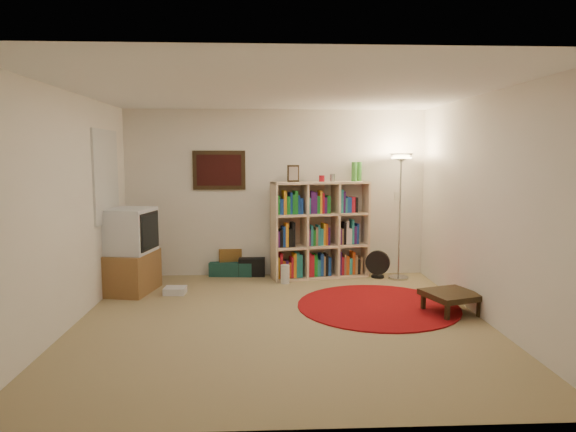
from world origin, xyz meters
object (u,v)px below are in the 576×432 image
floor_fan (378,264)px  side_table (451,296)px  bookshelf (319,231)px  tv_stand (131,252)px  floor_lamp (401,175)px  suitcase (232,267)px

floor_fan → side_table: floor_fan is taller
bookshelf → tv_stand: size_ratio=1.53×
floor_lamp → side_table: size_ratio=2.66×
bookshelf → side_table: 2.34m
suitcase → side_table: 3.38m
floor_lamp → suitcase: floor_lamp is taller
bookshelf → side_table: bookshelf is taller
floor_lamp → floor_fan: 1.36m
tv_stand → side_table: 4.10m
floor_lamp → tv_stand: size_ratio=1.64×
floor_fan → side_table: size_ratio=0.59×
floor_fan → suitcase: 2.22m
tv_stand → suitcase: size_ratio=1.64×
floor_fan → tv_stand: bearing=-149.4°
bookshelf → floor_lamp: size_ratio=0.93×
floor_lamp → tv_stand: bearing=-171.6°
suitcase → tv_stand: bearing=-137.5°
tv_stand → suitcase: 1.66m
floor_lamp → floor_fan: floor_lamp is taller
suitcase → floor_fan: bearing=-3.5°
floor_fan → suitcase: (-2.19, 0.34, -0.10)m
bookshelf → floor_fan: bookshelf is taller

